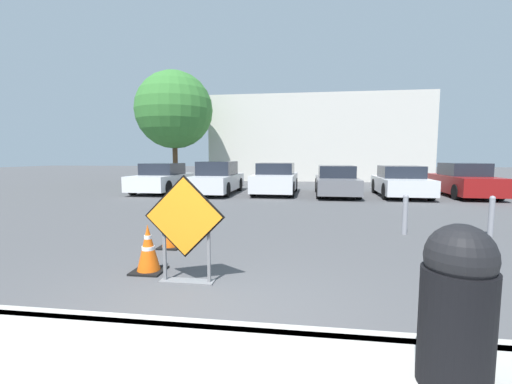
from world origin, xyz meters
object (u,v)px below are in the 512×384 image
(road_closed_sign, at_px, (185,225))
(parked_car_fourth, at_px, (336,181))
(parked_car_nearest, at_px, (162,179))
(parked_car_sixth, at_px, (464,181))
(parked_car_third, at_px, (276,179))
(parked_car_fifth, at_px, (401,182))
(traffic_cone_third, at_px, (178,216))
(traffic_cone_nearest, at_px, (148,249))
(bollard_second, at_px, (491,215))
(parked_car_second, at_px, (217,179))
(traffic_cone_second, at_px, (170,228))
(trash_bin, at_px, (457,305))
(bollard_nearest, at_px, (405,213))

(road_closed_sign, height_order, parked_car_fourth, road_closed_sign)
(parked_car_nearest, relative_size, parked_car_sixth, 0.94)
(parked_car_third, bearing_deg, parked_car_sixth, -177.72)
(parked_car_fifth, bearing_deg, traffic_cone_third, 51.62)
(traffic_cone_nearest, relative_size, parked_car_fifth, 0.18)
(traffic_cone_nearest, bearing_deg, bollard_second, 26.61)
(road_closed_sign, relative_size, traffic_cone_nearest, 2.05)
(traffic_cone_third, distance_m, bollard_second, 6.84)
(bollard_second, bearing_deg, parked_car_third, 123.65)
(parked_car_nearest, xyz_separation_m, parked_car_sixth, (13.70, 0.28, 0.01))
(parked_car_nearest, distance_m, parked_car_fourth, 8.22)
(parked_car_nearest, height_order, parked_car_sixth, parked_car_sixth)
(traffic_cone_third, relative_size, parked_car_fourth, 0.18)
(parked_car_second, distance_m, bollard_second, 11.21)
(road_closed_sign, height_order, parked_car_fifth, road_closed_sign)
(traffic_cone_second, relative_size, parked_car_sixth, 0.18)
(traffic_cone_nearest, distance_m, traffic_cone_second, 1.36)
(traffic_cone_nearest, xyz_separation_m, trash_bin, (3.35, -2.31, 0.37))
(traffic_cone_third, height_order, parked_car_fourth, parked_car_fourth)
(traffic_cone_nearest, xyz_separation_m, parked_car_fourth, (3.72, 10.84, 0.28))
(parked_car_sixth, bearing_deg, traffic_cone_third, 43.75)
(road_closed_sign, bearing_deg, parked_car_second, 102.36)
(traffic_cone_third, xyz_separation_m, bollard_second, (6.81, 0.57, 0.09))
(bollard_nearest, distance_m, bollard_second, 1.77)
(traffic_cone_second, height_order, bollard_second, bollard_second)
(parked_car_second, xyz_separation_m, parked_car_fifth, (8.22, -0.12, -0.06))
(parked_car_nearest, height_order, parked_car_fifth, parked_car_nearest)
(parked_car_fifth, bearing_deg, trash_bin, 78.58)
(road_closed_sign, distance_m, parked_car_nearest, 12.50)
(road_closed_sign, height_order, traffic_cone_second, road_closed_sign)
(bollard_second, bearing_deg, road_closed_sign, -147.70)
(traffic_cone_second, xyz_separation_m, bollard_nearest, (4.75, 1.81, 0.09))
(parked_car_sixth, bearing_deg, trash_bin, 68.69)
(parked_car_third, relative_size, trash_bin, 3.64)
(traffic_cone_nearest, bearing_deg, traffic_cone_third, 101.13)
(road_closed_sign, height_order, parked_car_nearest, road_closed_sign)
(road_closed_sign, bearing_deg, parked_car_sixth, 53.91)
(road_closed_sign, relative_size, bollard_second, 1.66)
(parked_car_sixth, xyz_separation_m, trash_bin, (-5.84, -13.58, 0.05))
(traffic_cone_second, distance_m, bollard_second, 6.76)
(traffic_cone_second, bearing_deg, parked_car_second, 99.17)
(traffic_cone_nearest, bearing_deg, trash_bin, -34.58)
(parked_car_third, xyz_separation_m, bollard_second, (5.33, -8.00, -0.20))
(traffic_cone_second, height_order, parked_car_sixth, parked_car_sixth)
(parked_car_third, relative_size, parked_car_fourth, 0.96)
(parked_car_nearest, relative_size, parked_car_second, 0.90)
(parked_car_second, bearing_deg, parked_car_nearest, -0.75)
(road_closed_sign, relative_size, parked_car_nearest, 0.36)
(traffic_cone_nearest, height_order, trash_bin, trash_bin)
(traffic_cone_nearest, bearing_deg, parked_car_nearest, 112.29)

